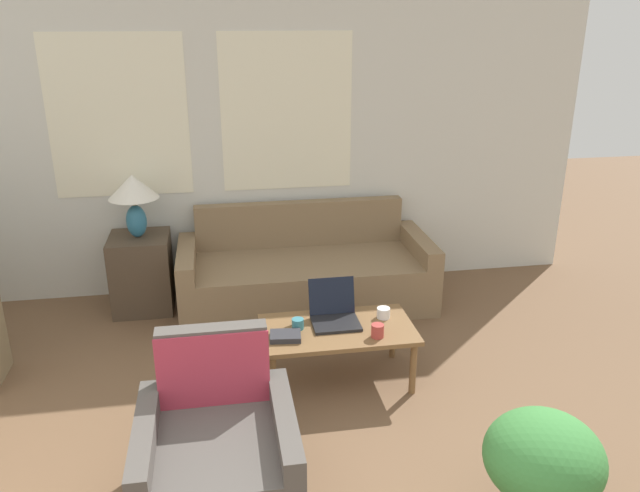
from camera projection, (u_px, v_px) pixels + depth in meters
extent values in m
cube|color=silver|center=(216.00, 144.00, 5.24)|extent=(6.45, 0.05, 2.60)
cube|color=white|center=(118.00, 117.00, 5.00)|extent=(1.10, 0.01, 1.30)
cube|color=white|center=(287.00, 113.00, 5.22)|extent=(1.10, 0.01, 1.30)
cube|color=#846B4C|center=(306.00, 282.00, 5.25)|extent=(1.80, 0.87, 0.41)
cube|color=#846B4C|center=(300.00, 245.00, 5.52)|extent=(1.80, 0.12, 0.80)
cube|color=#846B4C|center=(188.00, 282.00, 5.07)|extent=(0.14, 0.87, 0.56)
cube|color=#846B4C|center=(418.00, 267.00, 5.37)|extent=(0.14, 0.87, 0.56)
cube|color=#514C47|center=(219.00, 475.00, 3.05)|extent=(0.56, 0.77, 0.42)
cube|color=#514C47|center=(216.00, 399.00, 3.28)|extent=(0.56, 0.10, 0.85)
cube|color=#514C47|center=(149.00, 473.00, 2.98)|extent=(0.10, 0.77, 0.54)
cube|color=#514C47|center=(286.00, 457.00, 3.08)|extent=(0.10, 0.77, 0.54)
cube|color=#B23347|center=(215.00, 388.00, 3.20)|extent=(0.57, 0.01, 0.61)
cube|color=#4C3D2D|center=(142.00, 273.00, 5.16)|extent=(0.48, 0.48, 0.63)
ellipsoid|color=teal|center=(136.00, 221.00, 5.00)|extent=(0.16, 0.16, 0.27)
cylinder|color=tan|center=(134.00, 202.00, 4.94)|extent=(0.02, 0.02, 0.06)
cone|color=white|center=(133.00, 187.00, 4.90)|extent=(0.40, 0.40, 0.19)
cube|color=brown|center=(337.00, 330.00, 4.09)|extent=(1.01, 0.57, 0.03)
cylinder|color=brown|center=(273.00, 381.00, 3.87)|extent=(0.04, 0.04, 0.37)
cylinder|color=brown|center=(413.00, 368.00, 4.02)|extent=(0.04, 0.04, 0.37)
cylinder|color=brown|center=(266.00, 344.00, 4.30)|extent=(0.04, 0.04, 0.37)
cylinder|color=brown|center=(393.00, 334.00, 4.45)|extent=(0.04, 0.04, 0.37)
cube|color=black|center=(336.00, 323.00, 4.12)|extent=(0.31, 0.25, 0.02)
cube|color=black|center=(332.00, 296.00, 4.22)|extent=(0.31, 0.08, 0.24)
cylinder|color=#B23D38|center=(378.00, 331.00, 3.95)|extent=(0.08, 0.08, 0.09)
cylinder|color=teal|center=(298.00, 324.00, 4.06)|extent=(0.08, 0.08, 0.07)
cylinder|color=white|center=(383.00, 313.00, 4.21)|extent=(0.09, 0.09, 0.07)
cube|color=#2D2D33|center=(285.00, 336.00, 3.94)|extent=(0.21, 0.16, 0.04)
ellipsoid|color=#3D843D|center=(544.00, 458.00, 2.82)|extent=(0.54, 0.54, 0.41)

